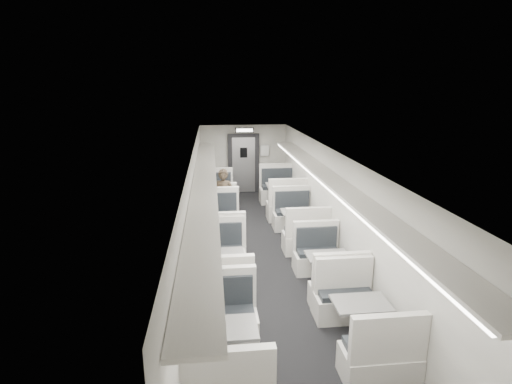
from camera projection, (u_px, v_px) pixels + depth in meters
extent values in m
cube|color=black|center=(266.00, 266.00, 8.69)|extent=(3.00, 12.00, 0.12)
cube|color=silver|center=(267.00, 151.00, 8.03)|extent=(3.00, 12.00, 0.12)
cube|color=beige|center=(243.00, 159.00, 14.17)|extent=(3.00, 0.12, 2.40)
cube|color=beige|center=(191.00, 213.00, 8.19)|extent=(0.12, 12.00, 2.40)
cube|color=beige|center=(339.00, 208.00, 8.52)|extent=(0.12, 12.00, 2.40)
cube|color=beige|center=(217.00, 214.00, 11.27)|extent=(1.08, 0.60, 0.46)
cube|color=black|center=(217.00, 204.00, 11.23)|extent=(0.96, 0.48, 0.10)
cube|color=beige|center=(217.00, 196.00, 10.91)|extent=(1.08, 0.12, 0.71)
cube|color=beige|center=(216.00, 198.00, 12.79)|extent=(1.08, 0.60, 0.46)
cube|color=black|center=(216.00, 190.00, 12.69)|extent=(0.96, 0.48, 0.10)
cube|color=beige|center=(216.00, 179.00, 12.85)|extent=(1.08, 0.12, 0.71)
cylinder|color=#AFAFB1|center=(217.00, 201.00, 12.00)|extent=(0.10, 0.10, 0.70)
cylinder|color=#AFAFB1|center=(217.00, 212.00, 12.09)|extent=(0.37, 0.37, 0.03)
cube|color=slate|center=(216.00, 189.00, 11.90)|extent=(0.90, 0.61, 0.04)
cube|color=beige|center=(219.00, 252.00, 8.68)|extent=(1.12, 0.62, 0.47)
cube|color=black|center=(219.00, 239.00, 8.64)|extent=(0.99, 0.50, 0.11)
cube|color=beige|center=(219.00, 229.00, 8.31)|extent=(1.12, 0.13, 0.74)
cube|color=beige|center=(218.00, 226.00, 10.26)|extent=(1.12, 0.62, 0.47)
cube|color=black|center=(218.00, 216.00, 10.15)|extent=(0.99, 0.50, 0.11)
cube|color=beige|center=(217.00, 201.00, 10.32)|extent=(1.12, 0.13, 0.74)
cylinder|color=#AFAFB1|center=(219.00, 233.00, 9.44)|extent=(0.11, 0.11, 0.73)
cylinder|color=#AFAFB1|center=(219.00, 246.00, 9.53)|extent=(0.38, 0.38, 0.03)
cube|color=slate|center=(218.00, 217.00, 9.33)|extent=(0.93, 0.63, 0.04)
cube|color=beige|center=(222.00, 301.00, 6.74)|extent=(1.05, 0.59, 0.45)
cube|color=black|center=(222.00, 285.00, 6.70)|extent=(0.93, 0.47, 0.10)
cube|color=beige|center=(222.00, 276.00, 6.39)|extent=(1.05, 0.12, 0.70)
cube|color=beige|center=(220.00, 262.00, 8.23)|extent=(1.05, 0.59, 0.45)
cube|color=black|center=(220.00, 250.00, 8.13)|extent=(0.93, 0.47, 0.10)
cube|color=beige|center=(219.00, 232.00, 8.28)|extent=(1.05, 0.12, 0.70)
cylinder|color=#AFAFB1|center=(221.00, 274.00, 7.45)|extent=(0.10, 0.10, 0.69)
cylinder|color=#AFAFB1|center=(221.00, 289.00, 7.54)|extent=(0.36, 0.36, 0.03)
cube|color=slate|center=(220.00, 255.00, 7.35)|extent=(0.88, 0.60, 0.04)
cube|color=black|center=(228.00, 383.00, 4.53)|extent=(0.91, 0.45, 0.10)
cube|color=beige|center=(228.00, 376.00, 4.23)|extent=(1.03, 0.12, 0.68)
cube|color=beige|center=(224.00, 327.00, 6.02)|extent=(1.03, 0.57, 0.44)
cube|color=black|center=(223.00, 313.00, 5.92)|extent=(0.91, 0.45, 0.10)
cube|color=beige|center=(222.00, 287.00, 6.07)|extent=(1.03, 0.12, 0.68)
cylinder|color=#AFAFB1|center=(225.00, 353.00, 5.27)|extent=(0.10, 0.10, 0.67)
cylinder|color=#AFAFB1|center=(226.00, 374.00, 5.35)|extent=(0.35, 0.35, 0.03)
cube|color=slate|center=(225.00, 328.00, 5.17)|extent=(0.85, 0.58, 0.04)
cube|color=beige|center=(287.00, 211.00, 11.46)|extent=(1.15, 0.64, 0.49)
cube|color=black|center=(287.00, 201.00, 11.41)|extent=(1.02, 0.51, 0.11)
cube|color=beige|center=(289.00, 192.00, 11.07)|extent=(1.15, 0.13, 0.76)
cube|color=beige|center=(278.00, 195.00, 13.09)|extent=(1.15, 0.64, 0.49)
cube|color=black|center=(278.00, 186.00, 12.98)|extent=(1.02, 0.51, 0.11)
cube|color=beige|center=(277.00, 175.00, 13.15)|extent=(1.15, 0.13, 0.76)
cylinder|color=#AFAFB1|center=(282.00, 198.00, 12.24)|extent=(0.11, 0.11, 0.75)
cylinder|color=#AFAFB1|center=(282.00, 209.00, 12.33)|extent=(0.39, 0.39, 0.03)
cube|color=slate|center=(282.00, 185.00, 12.13)|extent=(0.96, 0.65, 0.04)
cube|color=beige|center=(306.00, 242.00, 9.24)|extent=(1.04, 0.58, 0.44)
cube|color=black|center=(306.00, 231.00, 9.19)|extent=(0.93, 0.46, 0.10)
cube|color=beige|center=(309.00, 222.00, 8.88)|extent=(1.04, 0.12, 0.69)
cube|color=beige|center=(293.00, 221.00, 10.71)|extent=(1.04, 0.58, 0.44)
cube|color=black|center=(293.00, 211.00, 10.61)|extent=(0.93, 0.46, 0.10)
cube|color=beige|center=(291.00, 198.00, 10.76)|extent=(1.04, 0.12, 0.69)
cylinder|color=#AFAFB1|center=(299.00, 226.00, 9.94)|extent=(0.10, 0.10, 0.68)
cylinder|color=#AFAFB1|center=(298.00, 238.00, 10.03)|extent=(0.35, 0.35, 0.03)
cube|color=slate|center=(299.00, 212.00, 9.84)|extent=(0.87, 0.59, 0.04)
cube|color=beige|center=(338.00, 297.00, 6.90)|extent=(0.96, 0.53, 0.41)
cube|color=black|center=(338.00, 283.00, 6.86)|extent=(0.85, 0.43, 0.09)
cube|color=beige|center=(343.00, 275.00, 6.58)|extent=(0.96, 0.11, 0.63)
cube|color=beige|center=(317.00, 262.00, 8.26)|extent=(0.96, 0.53, 0.41)
cube|color=black|center=(318.00, 251.00, 8.17)|extent=(0.85, 0.43, 0.09)
cube|color=beige|center=(316.00, 235.00, 8.31)|extent=(0.96, 0.11, 0.63)
cylinder|color=#AFAFB1|center=(327.00, 273.00, 7.55)|extent=(0.09, 0.09, 0.63)
cylinder|color=#AFAFB1|center=(326.00, 287.00, 7.63)|extent=(0.33, 0.33, 0.03)
cube|color=slate|center=(328.00, 256.00, 7.46)|extent=(0.80, 0.54, 0.04)
cube|color=beige|center=(379.00, 364.00, 5.24)|extent=(0.99, 0.55, 0.42)
cube|color=black|center=(379.00, 346.00, 5.20)|extent=(0.87, 0.44, 0.09)
cube|color=beige|center=(389.00, 338.00, 4.91)|extent=(0.99, 0.11, 0.65)
cube|color=beige|center=(343.00, 305.00, 6.63)|extent=(0.99, 0.55, 0.42)
cube|color=black|center=(345.00, 292.00, 6.54)|extent=(0.87, 0.44, 0.09)
cube|color=beige|center=(341.00, 271.00, 6.68)|extent=(0.99, 0.11, 0.65)
cylinder|color=#AFAFB1|center=(359.00, 325.00, 5.91)|extent=(0.09, 0.09, 0.64)
cylinder|color=#AFAFB1|center=(358.00, 343.00, 5.99)|extent=(0.33, 0.33, 0.03)
cube|color=slate|center=(361.00, 303.00, 5.81)|extent=(0.82, 0.56, 0.04)
imported|color=black|center=(224.00, 198.00, 10.71)|extent=(0.67, 0.55, 1.60)
cube|color=black|center=(199.00, 171.00, 11.42)|extent=(0.02, 1.18, 0.84)
cube|color=black|center=(196.00, 191.00, 9.31)|extent=(0.02, 1.18, 0.84)
cube|color=black|center=(192.00, 223.00, 7.20)|extent=(0.02, 1.18, 0.84)
cube|color=black|center=(185.00, 280.00, 5.09)|extent=(0.02, 1.18, 0.84)
cube|color=beige|center=(205.00, 182.00, 7.75)|extent=(0.46, 10.40, 0.05)
cube|color=white|center=(215.00, 185.00, 7.78)|extent=(0.05, 10.20, 0.04)
cube|color=beige|center=(331.00, 179.00, 8.02)|extent=(0.46, 10.40, 0.05)
cube|color=white|center=(321.00, 182.00, 8.01)|extent=(0.05, 10.20, 0.04)
cube|color=black|center=(244.00, 163.00, 14.09)|extent=(1.10, 0.10, 2.10)
cube|color=#AFAFB1|center=(244.00, 165.00, 14.08)|extent=(0.80, 0.05, 1.95)
cube|color=black|center=(244.00, 153.00, 13.92)|extent=(0.25, 0.02, 0.35)
cube|color=black|center=(244.00, 130.00, 13.30)|extent=(0.62, 0.10, 0.16)
cube|color=white|center=(245.00, 130.00, 13.24)|extent=(0.54, 0.02, 0.10)
cube|color=silver|center=(265.00, 151.00, 14.04)|extent=(0.32, 0.02, 0.40)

